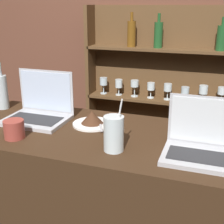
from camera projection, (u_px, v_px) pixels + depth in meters
bar_counter at (88, 220)px, 1.66m from camera, size 1.61×0.61×1.03m
back_wall at (147, 38)px, 2.49m from camera, size 7.00×0.06×2.70m
back_shelf at (160, 103)px, 2.54m from camera, size 1.20×0.18×1.60m
laptop_near at (40, 109)px, 1.63m from camera, size 0.32×0.24×0.25m
laptop_far at (202, 144)px, 1.23m from camera, size 0.29×0.22×0.23m
cake_plate at (91, 119)px, 1.56m from camera, size 0.20×0.20×0.07m
water_glass at (114, 134)px, 1.27m from camera, size 0.08×0.08×0.23m
wine_bottle_clear at (2, 91)px, 1.78m from camera, size 0.07×0.07×0.27m
coffee_cup at (14, 129)px, 1.40m from camera, size 0.09×0.09×0.08m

